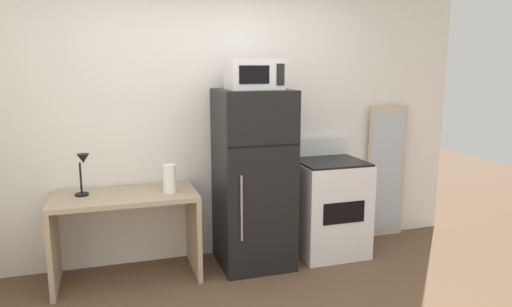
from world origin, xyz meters
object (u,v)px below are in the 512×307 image
at_px(desk, 126,220).
at_px(desk_lamp, 83,167).
at_px(leaning_mirror, 386,172).
at_px(refrigerator, 253,179).
at_px(microwave, 254,74).
at_px(oven_range, 329,206).
at_px(paper_towel_roll, 170,179).

xyz_separation_m(desk, desk_lamp, (-0.31, 0.05, 0.46)).
bearing_deg(desk_lamp, leaning_mirror, 4.02).
bearing_deg(leaning_mirror, refrigerator, -169.97).
relative_size(refrigerator, microwave, 3.49).
distance_m(microwave, oven_range, 1.49).
distance_m(refrigerator, microwave, 0.93).
xyz_separation_m(desk_lamp, oven_range, (2.21, -0.04, -0.52)).
bearing_deg(leaning_mirror, microwave, -169.21).
bearing_deg(paper_towel_roll, desk, 171.26).
relative_size(desk, leaning_mirror, 0.85).
bearing_deg(paper_towel_roll, desk_lamp, 171.36).
distance_m(desk_lamp, paper_towel_roll, 0.71).
bearing_deg(microwave, desk, 178.00).
xyz_separation_m(desk, paper_towel_roll, (0.37, -0.06, 0.34)).
relative_size(microwave, leaning_mirror, 0.33).
bearing_deg(desk_lamp, refrigerator, -2.59).
xyz_separation_m(desk_lamp, refrigerator, (1.44, -0.07, -0.19)).
bearing_deg(leaning_mirror, desk_lamp, -175.98).
height_order(microwave, leaning_mirror, microwave).
bearing_deg(refrigerator, microwave, -89.68).
xyz_separation_m(refrigerator, microwave, (0.00, -0.02, 0.93)).
bearing_deg(oven_range, microwave, -176.90).
xyz_separation_m(desk_lamp, paper_towel_roll, (0.69, -0.10, -0.12)).
distance_m(desk_lamp, oven_range, 2.28).
bearing_deg(desk, microwave, -2.00).
height_order(desk_lamp, oven_range, desk_lamp).
bearing_deg(oven_range, desk, -179.92).
bearing_deg(paper_towel_roll, microwave, 1.39).
bearing_deg(paper_towel_roll, leaning_mirror, 7.76).
height_order(microwave, oven_range, microwave).
relative_size(refrigerator, oven_range, 1.46).
height_order(refrigerator, oven_range, refrigerator).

